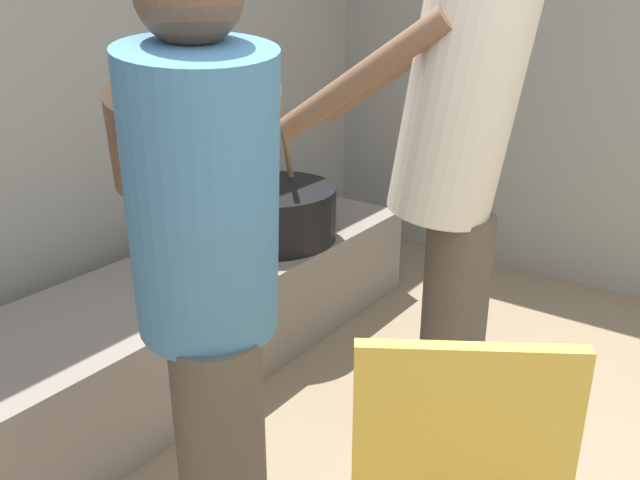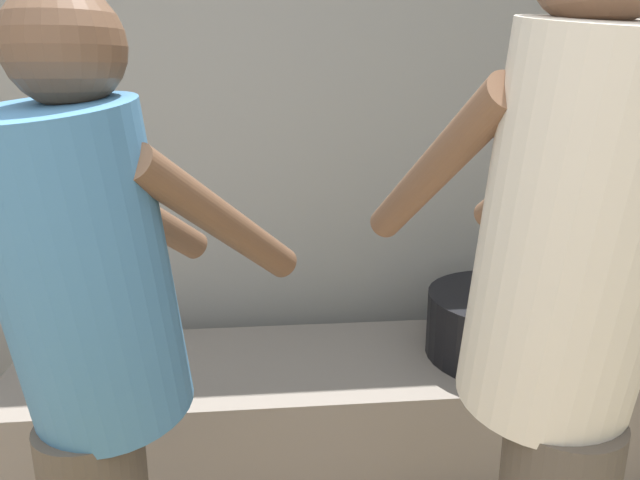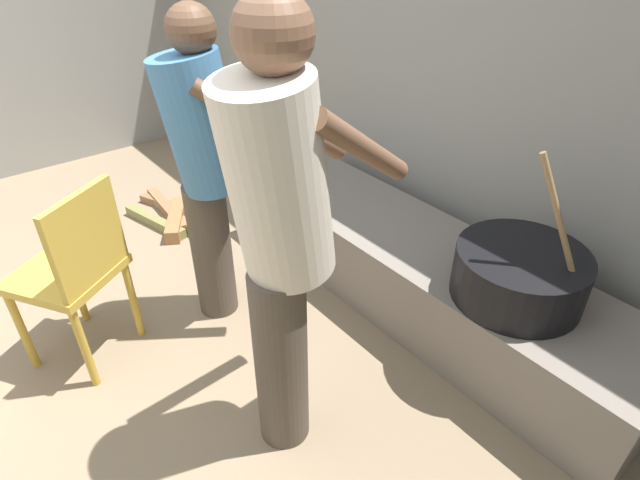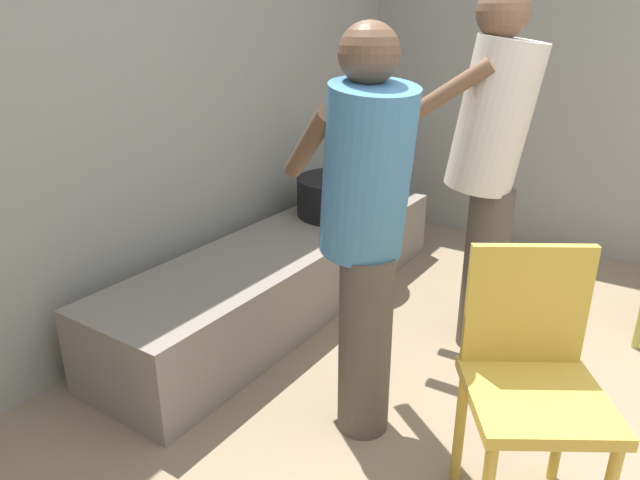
{
  "view_description": "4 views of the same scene",
  "coord_description": "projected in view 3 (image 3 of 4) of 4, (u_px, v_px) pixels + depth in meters",
  "views": [
    {
      "loc": [
        -0.83,
        0.2,
        1.42
      ],
      "look_at": [
        0.44,
        1.11,
        0.81
      ],
      "focal_mm": 36.97,
      "sensor_mm": 36.0,
      "label": 1
    },
    {
      "loc": [
        0.36,
        0.07,
        1.37
      ],
      "look_at": [
        0.5,
        1.4,
        0.99
      ],
      "focal_mm": 33.34,
      "sensor_mm": 36.0,
      "label": 2
    },
    {
      "loc": [
        2.0,
        0.2,
        1.81
      ],
      "look_at": [
        0.66,
        1.27,
        0.68
      ],
      "focal_mm": 28.54,
      "sensor_mm": 36.0,
      "label": 3
    },
    {
      "loc": [
        -1.62,
        0.2,
        1.51
      ],
      "look_at": [
        0.32,
        1.49,
        0.61
      ],
      "focal_mm": 32.06,
      "sensor_mm": 36.0,
      "label": 4
    }
  ],
  "objects": [
    {
      "name": "cook_in_blue_shirt",
      "position": [
        206.0,
        159.0,
        2.27
      ],
      "size": [
        0.64,
        0.7,
        1.51
      ],
      "color": "#4C4238",
      "rests_on": "ground_plane"
    },
    {
      "name": "chair_yellow",
      "position": [
        75.0,
        270.0,
        2.2
      ],
      "size": [
        0.55,
        0.55,
        0.88
      ],
      "color": "gold",
      "rests_on": "ground_plane"
    },
    {
      "name": "cooking_pot_main",
      "position": [
        519.0,
        275.0,
        2.13
      ],
      "size": [
        0.54,
        0.54,
        0.68
      ],
      "color": "black",
      "rests_on": "hearth_ledge"
    },
    {
      "name": "hearth_ledge",
      "position": [
        420.0,
        273.0,
        2.66
      ],
      "size": [
        2.35,
        0.6,
        0.41
      ],
      "primitive_type": "cube",
      "color": "slate",
      "rests_on": "ground_plane"
    },
    {
      "name": "block_enclosure_rear",
      "position": [
        409.0,
        67.0,
        2.91
      ],
      "size": [
        5.23,
        0.2,
        2.08
      ],
      "primitive_type": "cube",
      "color": "gray",
      "rests_on": "ground_plane"
    },
    {
      "name": "firewood_pile",
      "position": [
        171.0,
        216.0,
        3.48
      ],
      "size": [
        0.77,
        0.44,
        0.09
      ],
      "color": "#9B6643",
      "rests_on": "ground_plane"
    },
    {
      "name": "cook_in_cream_shirt",
      "position": [
        281.0,
        232.0,
        1.6
      ],
      "size": [
        0.45,
        0.73,
        1.65
      ],
      "color": "#4C4238",
      "rests_on": "ground_plane"
    }
  ]
}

